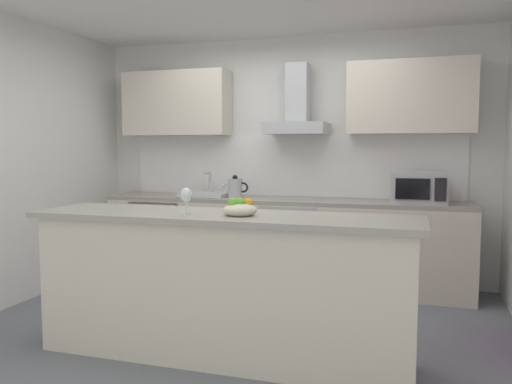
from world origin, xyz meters
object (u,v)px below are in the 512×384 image
Objects in this scene: refrigerator at (165,238)px; wine_glass at (186,196)px; range_hood at (297,112)px; fruit_bowl at (240,209)px; sink at (206,194)px; kettle at (235,188)px; oven at (294,242)px; microwave at (419,188)px.

refrigerator is 2.45m from wine_glass.
range_hood is 3.27× the size of fruit_bowl.
sink is 2.81× the size of wine_glass.
sink is 1.73× the size of kettle.
kettle is at bearing 110.53° from fruit_bowl.
range_hood reaches higher than kettle.
sink is 0.36m from kettle.
fruit_bowl is (0.10, -1.95, 0.57)m from oven.
microwave reaches higher than kettle.
microwave is 2.81× the size of wine_glass.
refrigerator is 1.70× the size of sink.
sink is at bearing 1.62° from refrigerator.
wine_glass reaches higher than oven.
kettle reaches higher than fruit_bowl.
wine_glass reaches higher than fruit_bowl.
wine_glass is 0.36m from fruit_bowl.
fruit_bowl is at bearing -69.47° from kettle.
refrigerator is 2.75m from microwave.
wine_glass is (1.21, -2.02, 0.69)m from refrigerator.
range_hood is at bearing 172.61° from microwave.
range_hood is (0.00, 0.13, 1.33)m from oven.
wine_glass is (-1.47, -1.99, 0.06)m from microwave.
wine_glass is (0.72, -2.03, 0.18)m from sink.
sink is 1.30m from range_hood.
sink is at bearing -173.07° from range_hood.
kettle reaches higher than oven.
wine_glass is (-0.25, -2.02, 0.65)m from oven.
refrigerator is at bearing 179.46° from microwave.
oven is at bearing -0.65° from sink.
microwave reaches higher than wine_glass.
kettle is 1.01m from range_hood.
refrigerator is 3.86× the size of fruit_bowl.
microwave is 0.69× the size of range_hood.
sink is at bearing 179.35° from oven.
range_hood reaches higher than microwave.
wine_glass is at bearing -59.12° from refrigerator.
wine_glass is at bearing -79.45° from kettle.
fruit_bowl is (1.56, -1.95, 0.61)m from refrigerator.
fruit_bowl is at bearing 10.50° from wine_glass.
wine_glass is at bearing -97.16° from oven.
kettle is 2.05m from fruit_bowl.
microwave is at bearing 0.18° from kettle.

